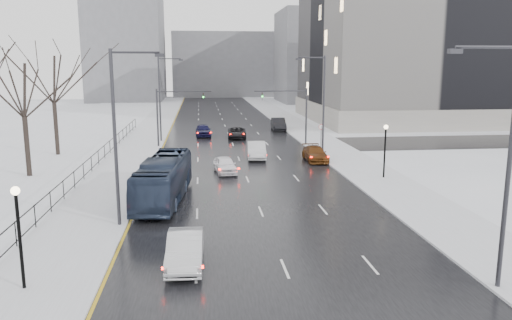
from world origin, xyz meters
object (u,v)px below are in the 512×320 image
object	(u,v)px
lamppost_r_mid	(385,143)
sedan_right_cross	(237,133)
streetlight_r_near	(505,156)
bus	(164,179)
lamppost_l	(18,223)
sedan_center_far	(203,130)
tree_park_d	(30,177)
sedan_right_near	(256,150)
tree_park_e	(58,155)
mast_signal_right	(297,109)
streetlight_r_mid	(321,101)
streetlight_l_near	(119,130)
sedan_left_near	(185,249)
mast_signal_left	(167,111)
sedan_center_near	(225,165)
sedan_right_far	(315,154)
sedan_right_distant	(278,124)
streetlight_l_far	(162,95)
no_uturn_sign	(321,129)

from	to	relation	value
lamppost_r_mid	sedan_right_cross	bearing A→B (deg)	112.95
streetlight_r_near	bus	distance (m)	21.45
lamppost_l	sedan_center_far	size ratio (longest dim) A/B	0.93
tree_park_d	sedan_right_near	distance (m)	20.45
tree_park_e	mast_signal_right	size ratio (longest dim) A/B	2.08
streetlight_r_mid	streetlight_l_near	distance (m)	25.82
tree_park_e	mast_signal_right	distance (m)	26.16
tree_park_d	sedan_left_near	xyz separation A→B (m)	(13.30, -20.03, 0.80)
mast_signal_left	sedan_center_far	size ratio (longest dim) A/B	1.41
streetlight_l_near	sedan_center_near	xyz separation A→B (m)	(6.50, 13.61, -4.88)
sedan_right_cross	sedan_right_near	bearing A→B (deg)	-82.99
mast_signal_left	sedan_right_far	bearing A→B (deg)	-34.38
tree_park_e	sedan_center_far	world-z (taller)	tree_park_e
sedan_left_near	sedan_center_far	xyz separation A→B (m)	(1.16, 42.03, 0.03)
streetlight_r_mid	sedan_right_far	world-z (taller)	streetlight_r_mid
tree_park_e	bus	size ratio (longest dim) A/B	1.27
mast_signal_left	sedan_right_distant	bearing A→B (deg)	41.37
sedan_left_near	sedan_right_distant	distance (m)	48.26
tree_park_d	mast_signal_left	bearing A→B (deg)	53.20
sedan_center_near	streetlight_r_near	bearing A→B (deg)	-74.43
tree_park_d	lamppost_l	bearing A→B (deg)	-72.82
lamppost_r_mid	sedan_right_near	xyz separation A→B (m)	(-9.25, 9.96, -2.08)
mast_signal_left	sedan_center_far	distance (m)	9.52
mast_signal_left	streetlight_l_far	bearing A→B (deg)	101.87
sedan_right_near	sedan_right_distant	size ratio (longest dim) A/B	0.96
lamppost_l	sedan_right_far	size ratio (longest dim) A/B	0.89
streetlight_r_near	no_uturn_sign	size ratio (longest dim) A/B	3.70
streetlight_r_near	sedan_right_near	distance (m)	31.01
sedan_left_near	sedan_right_far	world-z (taller)	sedan_left_near
sedan_right_far	sedan_right_distant	bearing A→B (deg)	90.55
streetlight_l_far	lamppost_l	bearing A→B (deg)	-94.05
no_uturn_sign	sedan_center_near	size ratio (longest dim) A/B	0.66
streetlight_l_far	streetlight_r_mid	bearing A→B (deg)	-36.30
sedan_right_near	streetlight_r_near	bearing A→B (deg)	-73.61
no_uturn_sign	sedan_right_near	bearing A→B (deg)	-151.56
streetlight_l_far	mast_signal_left	bearing A→B (deg)	-78.13
lamppost_r_mid	mast_signal_left	bearing A→B (deg)	135.52
no_uturn_sign	sedan_center_far	size ratio (longest dim) A/B	0.59
mast_signal_left	sedan_center_near	bearing A→B (deg)	-68.53
no_uturn_sign	tree_park_d	bearing A→B (deg)	-159.68
tree_park_e	streetlight_r_near	distance (m)	43.39
lamppost_l	no_uturn_sign	size ratio (longest dim) A/B	1.59
streetlight_l_far	sedan_right_distant	xyz separation A→B (m)	(15.37, 8.79, -4.72)
streetlight_l_near	mast_signal_left	distance (m)	28.05
tree_park_d	sedan_right_distant	bearing A→B (deg)	46.98
tree_park_d	sedan_center_near	bearing A→B (deg)	-1.40
tree_park_d	sedan_center_far	bearing A→B (deg)	56.68
bus	sedan_center_near	xyz separation A→B (m)	(4.56, 8.24, -0.78)
tree_park_d	sedan_right_cross	size ratio (longest dim) A/B	2.60
sedan_center_far	sedan_right_near	bearing A→B (deg)	-74.96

